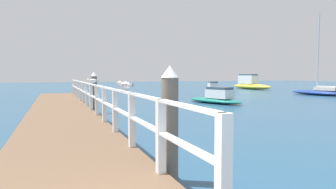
{
  "coord_description": "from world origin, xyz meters",
  "views": [
    {
      "loc": [
        -0.27,
        -1.36,
        1.79
      ],
      "look_at": [
        2.86,
        6.5,
        1.23
      ],
      "focal_mm": 30.85,
      "sensor_mm": 36.0,
      "label": 1
    }
  ],
  "objects": [
    {
      "name": "boat_2",
      "position": [
        9.46,
        14.68,
        0.35
      ],
      "size": [
        2.61,
        4.5,
        1.05
      ],
      "rotation": [
        0.0,
        0.0,
        3.44
      ],
      "color": "#197266",
      "rests_on": "ground_plane"
    },
    {
      "name": "seagull_background",
      "position": [
        1.12,
        9.83,
        1.59
      ],
      "size": [
        0.46,
        0.24,
        0.21
      ],
      "rotation": [
        0.0,
        0.0,
        1.21
      ],
      "color": "white",
      "rests_on": "pier_railing"
    },
    {
      "name": "pier_railing",
      "position": [
        1.12,
        11.28,
        1.06
      ],
      "size": [
        0.12,
        21.09,
        1.05
      ],
      "color": "white",
      "rests_on": "pier_deck"
    },
    {
      "name": "pier_deck",
      "position": [
        0.0,
        11.28,
        0.2
      ],
      "size": [
        2.41,
        22.57,
        0.41
      ],
      "primitive_type": "cube",
      "color": "brown",
      "rests_on": "ground_plane"
    },
    {
      "name": "boat_1",
      "position": [
        23.75,
        29.75,
        0.65
      ],
      "size": [
        2.63,
        6.54,
        1.95
      ],
      "rotation": [
        0.0,
        0.0,
        0.11
      ],
      "color": "gold",
      "rests_on": "ground_plane"
    },
    {
      "name": "boat_3",
      "position": [
        22.2,
        17.72,
        0.32
      ],
      "size": [
        2.83,
        5.61,
        7.35
      ],
      "rotation": [
        0.0,
        0.0,
        0.18
      ],
      "color": "navy",
      "rests_on": "ground_plane"
    },
    {
      "name": "boat_0",
      "position": [
        16.58,
        27.27,
        0.36
      ],
      "size": [
        2.76,
        4.43,
        1.11
      ],
      "rotation": [
        0.0,
        0.0,
        2.79
      ],
      "color": "#4C4C51",
      "rests_on": "ground_plane"
    },
    {
      "name": "seagull_foreground",
      "position": [
        1.12,
        4.53,
        1.59
      ],
      "size": [
        0.28,
        0.43,
        0.21
      ],
      "rotation": [
        0.0,
        0.0,
        0.53
      ],
      "color": "white",
      "rests_on": "pier_railing"
    },
    {
      "name": "dock_piling_far",
      "position": [
        1.5,
        12.52,
        0.98
      ],
      "size": [
        0.29,
        0.29,
        1.95
      ],
      "color": "#6B6056",
      "rests_on": "ground_plane"
    },
    {
      "name": "dock_piling_near",
      "position": [
        1.5,
        3.01,
        0.98
      ],
      "size": [
        0.29,
        0.29,
        1.95
      ],
      "color": "#6B6056",
      "rests_on": "ground_plane"
    }
  ]
}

